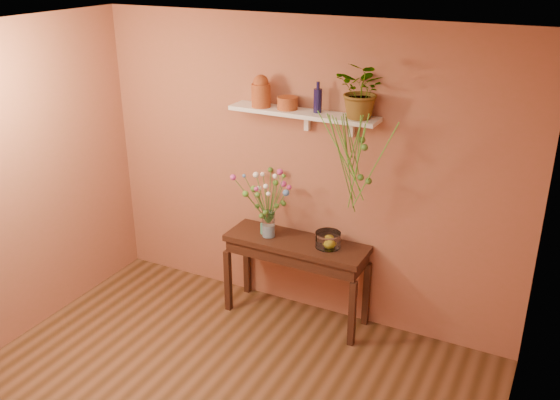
# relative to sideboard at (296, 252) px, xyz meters

# --- Properties ---
(room) EXTENTS (4.04, 4.04, 2.70)m
(room) POSITION_rel_sideboard_xyz_m (-0.05, -1.77, 0.68)
(room) COLOR brown
(room) RESTS_ON ground
(sideboard) EXTENTS (1.29, 0.42, 0.78)m
(sideboard) POSITION_rel_sideboard_xyz_m (0.00, 0.00, 0.00)
(sideboard) COLOR #381D12
(sideboard) RESTS_ON ground
(wall_shelf) EXTENTS (1.30, 0.24, 0.19)m
(wall_shelf) POSITION_rel_sideboard_xyz_m (0.01, 0.10, 1.24)
(wall_shelf) COLOR white
(wall_shelf) RESTS_ON room
(terracotta_jug) EXTENTS (0.20, 0.20, 0.27)m
(terracotta_jug) POSITION_rel_sideboard_xyz_m (-0.38, 0.08, 1.40)
(terracotta_jug) COLOR #A04A23
(terracotta_jug) RESTS_ON wall_shelf
(terracotta_pot) EXTENTS (0.20, 0.20, 0.10)m
(terracotta_pot) POSITION_rel_sideboard_xyz_m (-0.15, 0.10, 1.32)
(terracotta_pot) COLOR #A04A23
(terracotta_pot) RESTS_ON wall_shelf
(blue_bottle) EXTENTS (0.09, 0.09, 0.25)m
(blue_bottle) POSITION_rel_sideboard_xyz_m (0.12, 0.12, 1.37)
(blue_bottle) COLOR #140F37
(blue_bottle) RESTS_ON wall_shelf
(spider_plant) EXTENTS (0.47, 0.43, 0.45)m
(spider_plant) POSITION_rel_sideboard_xyz_m (0.51, 0.11, 1.49)
(spider_plant) COLOR #406E27
(spider_plant) RESTS_ON wall_shelf
(plant_fronds) EXTENTS (0.67, 0.36, 0.87)m
(plant_fronds) POSITION_rel_sideboard_xyz_m (0.55, -0.05, 0.99)
(plant_fronds) COLOR #406E27
(plant_fronds) RESTS_ON wall_shelf
(glass_vase) EXTENTS (0.11, 0.11, 0.24)m
(glass_vase) POSITION_rel_sideboard_xyz_m (-0.26, -0.03, 0.22)
(glass_vase) COLOR white
(glass_vase) RESTS_ON sideboard
(bouquet) EXTENTS (0.53, 0.48, 0.50)m
(bouquet) POSITION_rel_sideboard_xyz_m (-0.29, -0.02, 0.55)
(bouquet) COLOR #386B28
(bouquet) RESTS_ON glass_vase
(glass_bowl) EXTENTS (0.22, 0.22, 0.13)m
(glass_bowl) POSITION_rel_sideboard_xyz_m (0.29, 0.02, 0.18)
(glass_bowl) COLOR white
(glass_bowl) RESTS_ON sideboard
(lemon) EXTENTS (0.08, 0.08, 0.08)m
(lemon) POSITION_rel_sideboard_xyz_m (0.31, 0.01, 0.16)
(lemon) COLOR yellow
(lemon) RESTS_ON glass_bowl
(carton) EXTENTS (0.07, 0.06, 0.11)m
(carton) POSITION_rel_sideboard_xyz_m (-0.32, -0.01, 0.17)
(carton) COLOR teal
(carton) RESTS_ON sideboard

